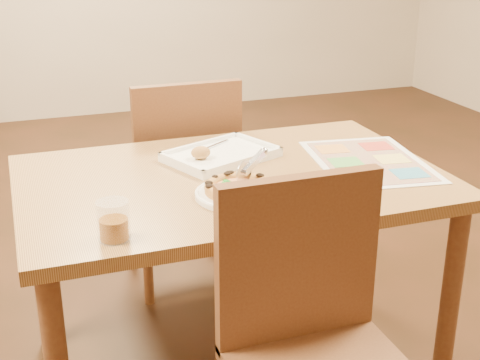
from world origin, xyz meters
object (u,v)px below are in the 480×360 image
object	(u,v)px
pizza	(239,188)
glass_tumbler	(114,223)
pizza_cutter	(251,165)
plate	(240,194)
appetizer_tray	(220,156)
chair_far	(183,161)
menu	(369,161)
dining_table	(231,200)
chair_near	(312,319)

from	to	relation	value
pizza	glass_tumbler	size ratio (longest dim) A/B	1.97
pizza_cutter	plate	bearing A→B (deg)	-175.97
pizza_cutter	glass_tumbler	world-z (taller)	pizza_cutter
pizza	appetizer_tray	bearing A→B (deg)	81.99
pizza	glass_tumbler	world-z (taller)	glass_tumbler
chair_far	pizza_cutter	world-z (taller)	chair_far
plate	menu	distance (m)	0.52
dining_table	chair_far	size ratio (longest dim) A/B	2.77
dining_table	plate	size ratio (longest dim) A/B	5.04
plate	appetizer_tray	world-z (taller)	appetizer_tray
pizza_cutter	menu	world-z (taller)	pizza_cutter
pizza	pizza_cutter	distance (m)	0.08
plate	appetizer_tray	distance (m)	0.33
pizza	glass_tumbler	bearing A→B (deg)	-156.95
chair_near	chair_far	size ratio (longest dim) A/B	1.00
dining_table	chair_far	xyz separation A→B (m)	(-0.00, 0.60, -0.07)
chair_near	menu	distance (m)	0.75
pizza	appetizer_tray	size ratio (longest dim) A/B	0.49
chair_far	glass_tumbler	bearing A→B (deg)	65.85
dining_table	chair_near	bearing A→B (deg)	-90.00
pizza	menu	world-z (taller)	pizza
menu	chair_far	bearing A→B (deg)	126.31
chair_near	menu	size ratio (longest dim) A/B	0.98
pizza	glass_tumbler	xyz separation A→B (m)	(-0.38, -0.16, 0.02)
appetizer_tray	plate	bearing A→B (deg)	-97.58
chair_near	dining_table	bearing A→B (deg)	90.00
dining_table	pizza	world-z (taller)	pizza
dining_table	glass_tumbler	xyz separation A→B (m)	(-0.42, -0.33, 0.13)
pizza	appetizer_tray	world-z (taller)	appetizer_tray
plate	glass_tumbler	distance (m)	0.42
chair_far	glass_tumbler	size ratio (longest dim) A/B	4.65
chair_near	appetizer_tray	bearing A→B (deg)	89.11
dining_table	pizza_cutter	size ratio (longest dim) A/B	10.74
pizza_cutter	appetizer_tray	distance (m)	0.30
chair_near	pizza_cutter	xyz separation A→B (m)	(0.02, 0.47, 0.23)
chair_near	pizza	size ratio (longest dim) A/B	2.36
menu	appetizer_tray	bearing A→B (deg)	157.49
pizza	chair_far	bearing A→B (deg)	87.51
chair_near	chair_far	bearing A→B (deg)	90.00
chair_far	dining_table	bearing A→B (deg)	90.00
plate	pizza	bearing A→B (deg)	112.51
plate	pizza_cutter	xyz separation A→B (m)	(0.05, 0.04, 0.07)
pizza_cutter	glass_tumbler	distance (m)	0.48
dining_table	appetizer_tray	world-z (taller)	appetizer_tray
dining_table	pizza	xyz separation A→B (m)	(-0.03, -0.17, 0.11)
chair_near	pizza	bearing A→B (deg)	94.38
chair_near	pizza_cutter	size ratio (longest dim) A/B	3.88
glass_tumbler	menu	world-z (taller)	glass_tumbler
appetizer_tray	dining_table	bearing A→B (deg)	-94.34
plate	glass_tumbler	world-z (taller)	glass_tumbler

